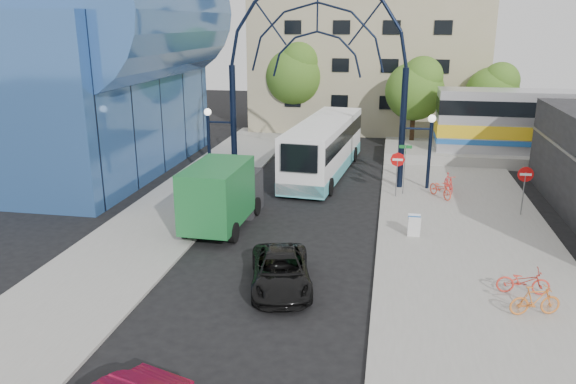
% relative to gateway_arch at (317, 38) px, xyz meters
% --- Properties ---
extents(ground, '(120.00, 120.00, 0.00)m').
position_rel_gateway_arch_xyz_m(ground, '(0.00, -14.00, -8.56)').
color(ground, black).
rests_on(ground, ground).
extents(sidewalk_east, '(8.00, 56.00, 0.12)m').
position_rel_gateway_arch_xyz_m(sidewalk_east, '(8.00, -10.00, -8.50)').
color(sidewalk_east, gray).
rests_on(sidewalk_east, ground).
extents(plaza_west, '(5.00, 50.00, 0.12)m').
position_rel_gateway_arch_xyz_m(plaza_west, '(-6.50, -8.00, -8.50)').
color(plaza_west, gray).
rests_on(plaza_west, ground).
extents(gateway_arch, '(13.64, 0.44, 12.10)m').
position_rel_gateway_arch_xyz_m(gateway_arch, '(0.00, 0.00, 0.00)').
color(gateway_arch, black).
rests_on(gateway_arch, ground).
extents(stop_sign, '(0.80, 0.07, 2.50)m').
position_rel_gateway_arch_xyz_m(stop_sign, '(4.80, -2.00, -6.56)').
color(stop_sign, slate).
rests_on(stop_sign, sidewalk_east).
extents(do_not_enter_sign, '(0.76, 0.07, 2.48)m').
position_rel_gateway_arch_xyz_m(do_not_enter_sign, '(11.00, -4.00, -6.58)').
color(do_not_enter_sign, slate).
rests_on(do_not_enter_sign, sidewalk_east).
extents(street_name_sign, '(0.70, 0.70, 2.80)m').
position_rel_gateway_arch_xyz_m(street_name_sign, '(5.20, -1.40, -6.43)').
color(street_name_sign, slate).
rests_on(street_name_sign, sidewalk_east).
extents(sandwich_board, '(0.55, 0.61, 0.99)m').
position_rel_gateway_arch_xyz_m(sandwich_board, '(5.60, -8.02, -7.81)').
color(sandwich_board, white).
rests_on(sandwich_board, sidewalk_east).
extents(transit_hall, '(16.50, 18.00, 14.50)m').
position_rel_gateway_arch_xyz_m(transit_hall, '(-15.30, 1.00, -1.86)').
color(transit_hall, '#335C9C').
rests_on(transit_hall, ground).
extents(apartment_block, '(20.00, 12.10, 14.00)m').
position_rel_gateway_arch_xyz_m(apartment_block, '(2.00, 20.97, -1.55)').
color(apartment_block, tan).
rests_on(apartment_block, ground).
extents(tree_north_a, '(4.48, 4.48, 7.00)m').
position_rel_gateway_arch_xyz_m(tree_north_a, '(6.12, 11.93, -3.95)').
color(tree_north_a, '#382314').
rests_on(tree_north_a, ground).
extents(tree_north_b, '(5.12, 5.12, 8.00)m').
position_rel_gateway_arch_xyz_m(tree_north_b, '(-3.88, 15.93, -3.29)').
color(tree_north_b, '#382314').
rests_on(tree_north_b, ground).
extents(tree_north_c, '(4.16, 4.16, 6.50)m').
position_rel_gateway_arch_xyz_m(tree_north_c, '(12.12, 13.93, -4.28)').
color(tree_north_c, '#382314').
rests_on(tree_north_c, ground).
extents(city_bus, '(3.93, 12.70, 3.44)m').
position_rel_gateway_arch_xyz_m(city_bus, '(0.22, 2.54, -6.76)').
color(city_bus, white).
rests_on(city_bus, ground).
extents(green_truck, '(2.62, 6.41, 3.20)m').
position_rel_gateway_arch_xyz_m(green_truck, '(-3.33, -7.90, -6.96)').
color(green_truck, black).
rests_on(green_truck, ground).
extents(black_suv, '(3.10, 4.97, 1.28)m').
position_rel_gateway_arch_xyz_m(black_suv, '(0.63, -13.88, -7.92)').
color(black_suv, black).
rests_on(black_suv, ground).
extents(bike_near_a, '(1.57, 1.98, 1.00)m').
position_rel_gateway_arch_xyz_m(bike_near_a, '(7.22, -1.75, -7.93)').
color(bike_near_a, '#F84B31').
rests_on(bike_near_a, sidewalk_east).
extents(bike_near_b, '(0.78, 1.85, 1.08)m').
position_rel_gateway_arch_xyz_m(bike_near_b, '(7.74, -0.65, -7.90)').
color(bike_near_b, '#F43330').
rests_on(bike_near_b, sidewalk_east).
extents(bike_far_a, '(1.83, 0.64, 0.96)m').
position_rel_gateway_arch_xyz_m(bike_far_a, '(9.25, -13.03, -7.96)').
color(bike_far_a, red).
rests_on(bike_far_a, sidewalk_east).
extents(bike_far_b, '(1.79, 0.90, 1.04)m').
position_rel_gateway_arch_xyz_m(bike_far_b, '(9.31, -14.57, -7.92)').
color(bike_far_b, orange).
rests_on(bike_far_b, sidewalk_east).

